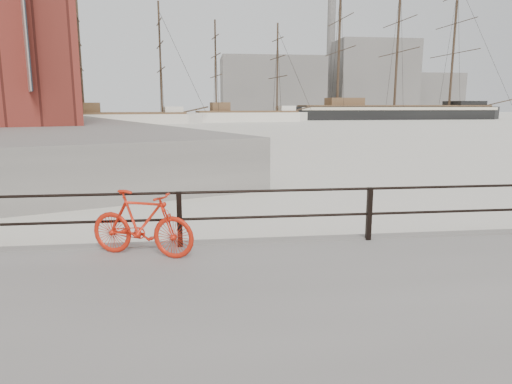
{
  "coord_description": "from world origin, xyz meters",
  "views": [
    {
      "loc": [
        -3.1,
        -8.12,
        2.83
      ],
      "look_at": [
        -1.93,
        1.5,
        1.0
      ],
      "focal_mm": 32.0,
      "sensor_mm": 36.0,
      "label": 1
    }
  ],
  "objects_px": {
    "bicycle": "(142,223)",
    "schooner_mid": "(247,122)",
    "schooner_left": "(125,124)",
    "barque_black": "(393,119)"
  },
  "relations": [
    {
      "from": "bicycle",
      "to": "schooner_mid",
      "type": "height_order",
      "value": "schooner_mid"
    },
    {
      "from": "barque_black",
      "to": "schooner_mid",
      "type": "xyz_separation_m",
      "value": [
        -32.93,
        -11.11,
        0.0
      ]
    },
    {
      "from": "schooner_mid",
      "to": "schooner_left",
      "type": "xyz_separation_m",
      "value": [
        -20.7,
        -7.85,
        0.0
      ]
    },
    {
      "from": "barque_black",
      "to": "schooner_left",
      "type": "xyz_separation_m",
      "value": [
        -53.63,
        -18.96,
        0.0
      ]
    },
    {
      "from": "barque_black",
      "to": "schooner_mid",
      "type": "bearing_deg",
      "value": -163.7
    },
    {
      "from": "barque_black",
      "to": "schooner_left",
      "type": "bearing_deg",
      "value": -162.87
    },
    {
      "from": "bicycle",
      "to": "schooner_mid",
      "type": "distance_m",
      "value": 77.26
    },
    {
      "from": "barque_black",
      "to": "schooner_mid",
      "type": "distance_m",
      "value": 34.76
    },
    {
      "from": "barque_black",
      "to": "schooner_mid",
      "type": "height_order",
      "value": "barque_black"
    },
    {
      "from": "bicycle",
      "to": "schooner_left",
      "type": "bearing_deg",
      "value": 121.32
    }
  ]
}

